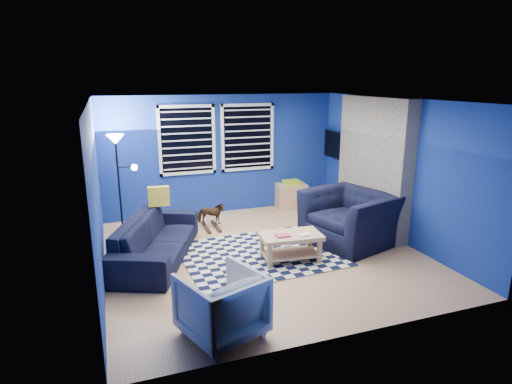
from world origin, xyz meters
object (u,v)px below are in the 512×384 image
tv (337,145)px  cabinet (291,195)px  sofa (156,239)px  armchair_bent (221,304)px  rocking_horse (211,214)px  armchair_big (349,218)px  floor_lamp (118,153)px  coffee_table (290,242)px

tv → cabinet: tv is taller
tv → sofa: tv is taller
sofa → armchair_bent: armchair_bent is taller
armchair_bent → cabinet: 5.07m
sofa → rocking_horse: size_ratio=4.39×
tv → sofa: 4.56m
armchair_big → cabinet: bearing=165.1°
armchair_big → armchair_bent: size_ratio=1.68×
rocking_horse → floor_lamp: 2.05m
tv → cabinet: bearing=165.2°
armchair_big → cabinet: (-0.08, 2.27, -0.17)m
tv → armchair_big: 2.39m
armchair_bent → floor_lamp: size_ratio=0.45×
tv → floor_lamp: bearing=-178.2°
armchair_bent → cabinet: size_ratio=1.19×
tv → coffee_table: (-2.15, -2.42, -1.07)m
sofa → armchair_big: 3.29m
sofa → armchair_bent: bearing=-147.5°
sofa → cabinet: size_ratio=3.33×
floor_lamp → rocking_horse: bearing=-12.9°
armchair_bent → floor_lamp: bearing=-97.3°
coffee_table → cabinet: (1.20, 2.67, -0.05)m
armchair_bent → coffee_table: bearing=-154.2°
armchair_bent → floor_lamp: 4.12m
armchair_bent → armchair_big: bearing=-165.0°
tv → floor_lamp: (-4.58, -0.14, 0.11)m
coffee_table → armchair_bent: bearing=-134.2°
armchair_big → rocking_horse: bearing=-142.6°
coffee_table → rocking_horse: bearing=113.4°
rocking_horse → coffee_table: 2.08m
sofa → rocking_horse: sofa is taller
armchair_big → rocking_horse: 2.60m
floor_lamp → armchair_big: bearing=-26.9°
sofa → floor_lamp: size_ratio=1.26×
coffee_table → floor_lamp: 3.53m
tv → armchair_big: bearing=-113.2°
armchair_big → rocking_horse: size_ratio=2.64×
armchair_big → floor_lamp: floor_lamp is taller
tv → rocking_horse: (-2.97, -0.51, -1.11)m
armchair_bent → cabinet: bearing=-142.9°
floor_lamp → armchair_bent: bearing=-77.2°
tv → rocking_horse: tv is taller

